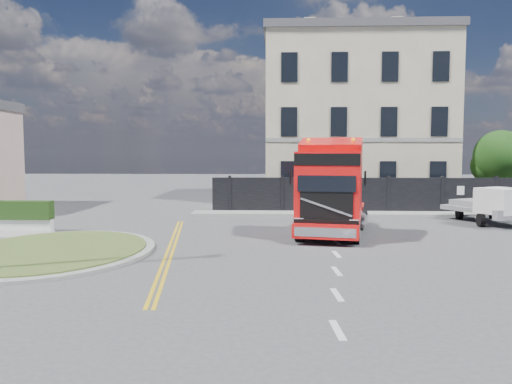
{
  "coord_description": "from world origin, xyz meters",
  "views": [
    {
      "loc": [
        0.59,
        -19.41,
        3.41
      ],
      "look_at": [
        -0.19,
        1.0,
        1.8
      ],
      "focal_mm": 35.0,
      "sensor_mm": 36.0,
      "label": 1
    }
  ],
  "objects": [
    {
      "name": "pavement_far",
      "position": [
        6.0,
        8.1,
        0.06
      ],
      "size": [
        20.0,
        1.6,
        0.12
      ],
      "primitive_type": "cube",
      "color": "gray",
      "rests_on": "ground"
    },
    {
      "name": "tree",
      "position": [
        14.38,
        12.1,
        3.05
      ],
      "size": [
        3.2,
        3.2,
        4.8
      ],
      "color": "#382619",
      "rests_on": "ground"
    },
    {
      "name": "hoarding_fence",
      "position": [
        6.55,
        9.0,
        1.0
      ],
      "size": [
        18.8,
        0.25,
        2.0
      ],
      "color": "black",
      "rests_on": "ground"
    },
    {
      "name": "georgian_building",
      "position": [
        6.0,
        16.5,
        5.77
      ],
      "size": [
        12.3,
        10.3,
        12.8
      ],
      "color": "beige",
      "rests_on": "ground"
    },
    {
      "name": "ground",
      "position": [
        0.0,
        0.0,
        0.0
      ],
      "size": [
        120.0,
        120.0,
        0.0
      ],
      "primitive_type": "plane",
      "color": "#424244",
      "rests_on": "ground"
    },
    {
      "name": "traffic_island",
      "position": [
        -7.0,
        -3.0,
        0.08
      ],
      "size": [
        6.8,
        6.8,
        0.17
      ],
      "color": "gray",
      "rests_on": "ground"
    },
    {
      "name": "truck",
      "position": [
        2.85,
        0.81,
        1.74
      ],
      "size": [
        3.61,
        6.84,
        3.89
      ],
      "rotation": [
        0.0,
        0.0,
        -0.19
      ],
      "color": "black",
      "rests_on": "ground"
    },
    {
      "name": "flatbed_pickup",
      "position": [
        10.93,
        4.27,
        0.97
      ],
      "size": [
        3.6,
        4.77,
        1.8
      ],
      "rotation": [
        0.0,
        0.0,
        0.51
      ],
      "color": "slate",
      "rests_on": "ground"
    }
  ]
}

